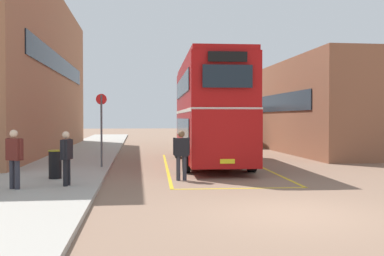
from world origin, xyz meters
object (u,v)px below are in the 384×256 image
at_px(double_decker_bus, 209,110).
at_px(single_deck_bus, 220,124).
at_px(pedestrian_boarding, 181,152).
at_px(pedestrian_waiting_near, 67,155).
at_px(bus_stop_sign, 101,123).
at_px(litter_bin, 55,164).
at_px(pedestrian_waiting_far, 14,155).

height_order(double_decker_bus, single_deck_bus, double_decker_bus).
xyz_separation_m(pedestrian_boarding, pedestrian_waiting_near, (-3.58, -1.65, 0.07)).
height_order(pedestrian_boarding, pedestrian_waiting_near, pedestrian_waiting_near).
relative_size(double_decker_bus, bus_stop_sign, 3.55).
xyz_separation_m(double_decker_bus, pedestrian_boarding, (-1.84, -5.35, -1.52)).
distance_m(pedestrian_waiting_near, litter_bin, 1.81).
bearing_deg(pedestrian_waiting_far, litter_bin, 70.71).
xyz_separation_m(pedestrian_boarding, pedestrian_waiting_far, (-4.94, -2.12, 0.11)).
distance_m(single_deck_bus, bus_stop_sign, 18.65).
height_order(double_decker_bus, litter_bin, double_decker_bus).
bearing_deg(single_deck_bus, litter_bin, -114.92).
height_order(pedestrian_waiting_far, bus_stop_sign, bus_stop_sign).
bearing_deg(bus_stop_sign, double_decker_bus, 22.13).
xyz_separation_m(pedestrian_boarding, bus_stop_sign, (-2.96, 3.40, 0.93)).
height_order(single_deck_bus, pedestrian_waiting_far, single_deck_bus).
height_order(single_deck_bus, pedestrian_waiting_near, single_deck_bus).
distance_m(double_decker_bus, pedestrian_waiting_far, 10.18).
relative_size(single_deck_bus, pedestrian_waiting_far, 5.42).
height_order(pedestrian_boarding, pedestrian_waiting_far, pedestrian_waiting_far).
bearing_deg(single_deck_bus, double_decker_bus, -102.70).
distance_m(double_decker_bus, single_deck_bus, 15.22).
bearing_deg(litter_bin, double_decker_bus, 41.61).
bearing_deg(bus_stop_sign, pedestrian_waiting_near, -97.03).
relative_size(single_deck_bus, litter_bin, 9.61).
bearing_deg(pedestrian_waiting_near, single_deck_bus, 68.13).
height_order(litter_bin, bus_stop_sign, bus_stop_sign).
height_order(double_decker_bus, pedestrian_waiting_near, double_decker_bus).
xyz_separation_m(pedestrian_boarding, litter_bin, (-4.20, -0.02, -0.38)).
bearing_deg(pedestrian_boarding, double_decker_bus, 71.03).
distance_m(pedestrian_waiting_near, pedestrian_waiting_far, 1.44).
relative_size(pedestrian_boarding, pedestrian_waiting_far, 1.02).
xyz_separation_m(double_decker_bus, pedestrian_waiting_near, (-5.42, -7.00, -1.45)).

